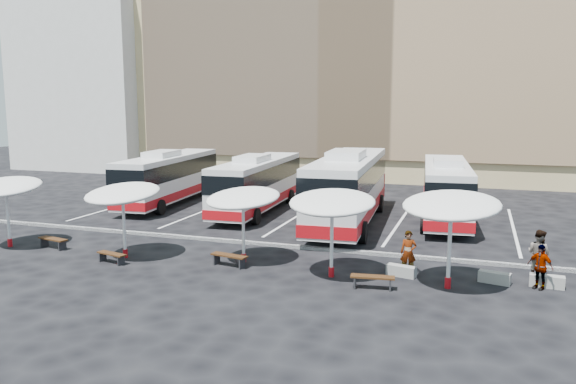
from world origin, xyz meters
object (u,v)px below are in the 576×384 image
(sunshade_3, at_px, (332,203))
(wood_bench_1, at_px, (112,255))
(conc_bench_1, at_px, (495,278))
(wood_bench_0, at_px, (53,241))
(passenger_0, at_px, (408,252))
(bus_2, at_px, (349,186))
(sunshade_4, at_px, (451,206))
(bus_0, at_px, (169,176))
(sunshade_1, at_px, (123,194))
(conc_bench_2, at_px, (547,281))
(sunshade_0, at_px, (6,187))
(passenger_1, at_px, (539,254))
(conc_bench_0, at_px, (401,271))
(passenger_2, at_px, (540,267))
(wood_bench_2, at_px, (229,257))
(sunshade_2, at_px, (243,198))
(bus_1, at_px, (258,182))
(wood_bench_3, at_px, (373,279))
(bus_3, at_px, (446,188))

(sunshade_3, relative_size, wood_bench_1, 2.35)
(conc_bench_1, bearing_deg, wood_bench_0, -176.44)
(passenger_0, bearing_deg, wood_bench_0, 178.08)
(conc_bench_1, xyz_separation_m, passenger_0, (-3.21, 0.17, 0.65))
(bus_2, bearing_deg, wood_bench_1, -128.78)
(sunshade_4, relative_size, conc_bench_1, 3.62)
(bus_0, relative_size, sunshade_1, 3.22)
(sunshade_4, bearing_deg, conc_bench_2, 20.59)
(sunshade_3, bearing_deg, sunshade_1, -178.49)
(sunshade_0, bearing_deg, bus_2, 36.29)
(sunshade_4, bearing_deg, passenger_1, 36.09)
(sunshade_1, bearing_deg, wood_bench_0, 176.50)
(conc_bench_0, bearing_deg, passenger_2, 1.09)
(sunshade_1, relative_size, wood_bench_2, 2.17)
(bus_2, bearing_deg, conc_bench_0, -69.11)
(sunshade_2, bearing_deg, sunshade_0, -174.31)
(bus_2, bearing_deg, bus_1, 160.76)
(wood_bench_2, relative_size, passenger_0, 0.96)
(sunshade_3, bearing_deg, passenger_1, 17.56)
(wood_bench_1, distance_m, wood_bench_3, 10.95)
(sunshade_0, bearing_deg, wood_bench_0, 9.93)
(sunshade_0, bearing_deg, wood_bench_2, 1.95)
(sunshade_2, distance_m, wood_bench_1, 6.03)
(bus_3, xyz_separation_m, passenger_1, (4.07, -10.14, -0.91))
(sunshade_0, xyz_separation_m, wood_bench_1, (6.22, -0.80, -2.49))
(sunshade_0, relative_size, sunshade_1, 1.09)
(bus_2, relative_size, passenger_0, 7.74)
(passenger_2, bearing_deg, sunshade_0, -142.73)
(bus_3, relative_size, wood_bench_2, 7.04)
(sunshade_3, bearing_deg, bus_1, 123.75)
(sunshade_0, bearing_deg, sunshade_3, 1.38)
(sunshade_1, bearing_deg, wood_bench_2, 2.93)
(wood_bench_2, bearing_deg, bus_3, 58.06)
(wood_bench_2, distance_m, conc_bench_1, 10.35)
(bus_1, bearing_deg, sunshade_0, -126.01)
(sunshade_2, distance_m, conc_bench_1, 10.28)
(bus_0, height_order, sunshade_4, bus_0)
(wood_bench_1, bearing_deg, sunshade_4, 5.15)
(bus_3, height_order, sunshade_2, bus_3)
(bus_1, distance_m, bus_2, 6.34)
(wood_bench_0, xyz_separation_m, wood_bench_3, (15.01, -0.93, 0.00))
(sunshade_0, xyz_separation_m, conc_bench_0, (17.95, 1.31, -2.61))
(bus_1, xyz_separation_m, wood_bench_0, (-5.57, -11.46, -1.46))
(conc_bench_1, bearing_deg, sunshade_1, -174.55)
(bus_2, relative_size, bus_3, 1.14)
(bus_3, distance_m, conc_bench_2, 12.09)
(wood_bench_2, relative_size, wood_bench_3, 1.02)
(conc_bench_2, bearing_deg, bus_0, 153.92)
(bus_0, distance_m, wood_bench_1, 14.31)
(bus_1, bearing_deg, conc_bench_1, -39.86)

